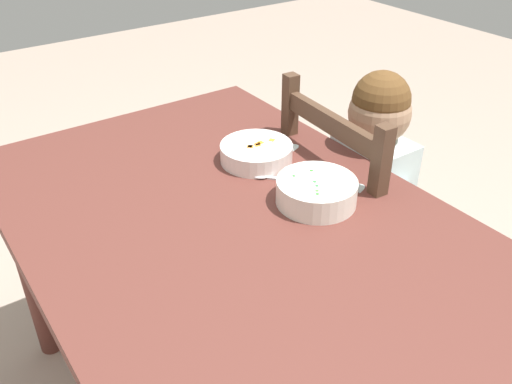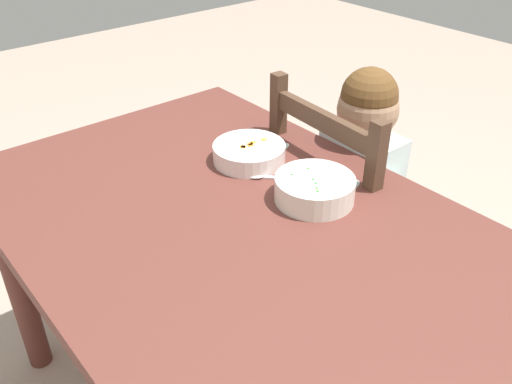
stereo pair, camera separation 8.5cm
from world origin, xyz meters
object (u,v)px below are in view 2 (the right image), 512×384
bowl_of_carrots (249,152)px  spoon (263,176)px  dining_table (256,267)px  dining_chair (349,226)px  child_figure (354,177)px  bowl_of_peas (315,188)px

bowl_of_carrots → spoon: (0.09, -0.03, -0.02)m
dining_table → spoon: (-0.17, 0.16, 0.10)m
dining_chair → child_figure: bearing=-57.8°
bowl_of_carrots → child_figure: bearing=67.4°
bowl_of_carrots → spoon: bowl_of_carrots is taller
dining_table → spoon: bearing=136.1°
dining_chair → bowl_of_carrots: bearing=-111.6°
dining_chair → bowl_of_peas: bearing=-67.2°
child_figure → spoon: size_ratio=8.15×
bowl_of_peas → bowl_of_carrots: bearing=180.0°
child_figure → dining_table: bearing=-74.1°
bowl_of_peas → bowl_of_carrots: bowl_of_peas is taller
child_figure → bowl_of_carrots: child_figure is taller
dining_table → child_figure: bearing=105.9°
child_figure → bowl_of_carrots: (-0.12, -0.29, 0.13)m
spoon → bowl_of_carrots: bearing=162.4°
dining_table → bowl_of_peas: bearing=94.9°
dining_table → bowl_of_carrots: 0.35m
bowl_of_peas → spoon: (-0.15, -0.03, -0.03)m
spoon → bowl_of_peas: bearing=10.4°
dining_chair → bowl_of_peas: dining_chair is taller
bowl_of_peas → dining_chair: bearing=112.8°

